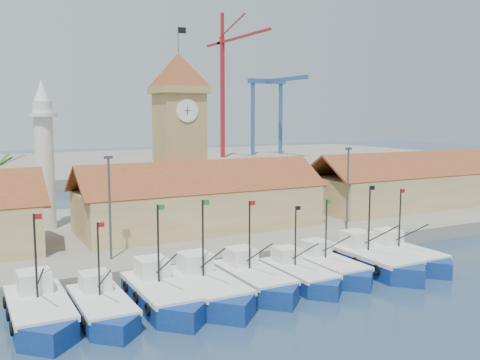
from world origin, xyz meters
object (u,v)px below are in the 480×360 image
boat_4 (255,281)px  clock_tower (179,132)px  minaret (44,154)px  boat_0 (40,314)px

boat_4 → clock_tower: (2.92, 23.47, 11.18)m
minaret → boat_0: bearing=-99.3°
boat_4 → minaret: size_ratio=0.61×
boat_4 → clock_tower: clock_tower is taller
boat_0 → boat_4: boat_0 is taller
clock_tower → boat_4: bearing=-97.1°
clock_tower → boat_0: bearing=-129.7°
boat_0 → boat_4: (16.16, -0.49, -0.03)m
boat_4 → clock_tower: bearing=82.9°
clock_tower → minaret: (-15.00, 2.00, -2.23)m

